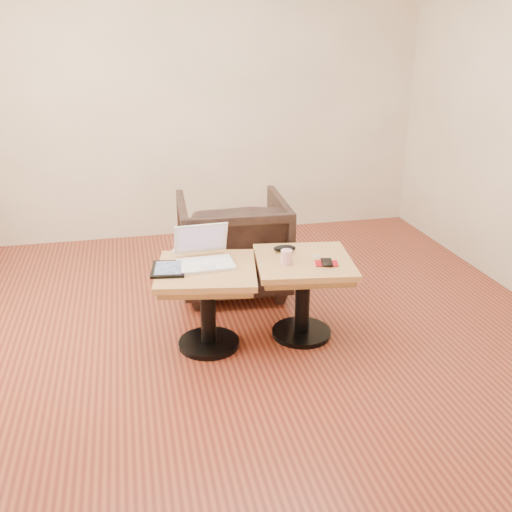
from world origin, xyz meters
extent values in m
cube|color=#5C2119|center=(0.00, 0.00, 0.00)|extent=(4.50, 4.50, 0.01)
cube|color=#B5AB8A|center=(0.00, 2.25, 1.35)|extent=(4.50, 0.02, 2.70)
cube|color=#B5AB8A|center=(0.00, -2.25, 1.35)|extent=(4.50, 0.02, 2.70)
cylinder|color=black|center=(-0.23, -0.03, 0.02)|extent=(0.40, 0.40, 0.03)
cylinder|color=black|center=(-0.23, -0.03, 0.28)|extent=(0.10, 0.10, 0.49)
cube|color=brown|center=(-0.23, -0.03, 0.50)|extent=(0.65, 0.65, 0.04)
cube|color=#9C6843|center=(-0.23, -0.03, 0.54)|extent=(0.71, 0.71, 0.04)
cylinder|color=black|center=(0.41, -0.03, 0.02)|extent=(0.40, 0.40, 0.03)
cylinder|color=black|center=(0.41, -0.03, 0.28)|extent=(0.10, 0.10, 0.49)
cube|color=brown|center=(0.41, -0.03, 0.50)|extent=(0.64, 0.64, 0.04)
cube|color=#9C6843|center=(0.41, -0.03, 0.54)|extent=(0.69, 0.69, 0.04)
cube|color=white|center=(-0.23, 0.00, 0.57)|extent=(0.36, 0.26, 0.02)
cube|color=silver|center=(-0.23, 0.04, 0.58)|extent=(0.29, 0.13, 0.00)
cube|color=silver|center=(-0.22, -0.07, 0.58)|extent=(0.10, 0.07, 0.00)
cube|color=white|center=(-0.23, 0.16, 0.69)|extent=(0.35, 0.11, 0.22)
cube|color=#A85A42|center=(-0.23, 0.16, 0.69)|extent=(0.31, 0.08, 0.18)
cube|color=black|center=(-0.47, -0.02, 0.57)|extent=(0.24, 0.28, 0.02)
cube|color=#191E38|center=(-0.47, -0.02, 0.58)|extent=(0.19, 0.24, 0.00)
cube|color=white|center=(-0.40, 0.25, 0.57)|extent=(0.05, 0.05, 0.03)
ellipsoid|color=black|center=(0.32, 0.12, 0.58)|extent=(0.16, 0.08, 0.05)
cylinder|color=#DD5E76|center=(0.28, -0.08, 0.61)|extent=(0.10, 0.10, 0.09)
sphere|color=white|center=(0.49, -0.02, 0.57)|extent=(0.01, 0.01, 0.01)
sphere|color=white|center=(0.51, 0.00, 0.57)|extent=(0.01, 0.01, 0.01)
sphere|color=white|center=(0.47, 0.00, 0.57)|extent=(0.01, 0.01, 0.01)
sphere|color=white|center=(0.52, -0.03, 0.57)|extent=(0.01, 0.01, 0.01)
cylinder|color=white|center=(0.49, -0.02, 0.56)|extent=(0.07, 0.04, 0.00)
cube|color=#9B110C|center=(0.53, -0.14, 0.56)|extent=(0.16, 0.13, 0.01)
cube|color=black|center=(0.53, -0.14, 0.57)|extent=(0.09, 0.14, 0.01)
imported|color=black|center=(0.09, 0.81, 0.38)|extent=(0.86, 0.88, 0.76)
camera|label=1|loc=(-0.66, -3.31, 1.95)|focal=40.00mm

